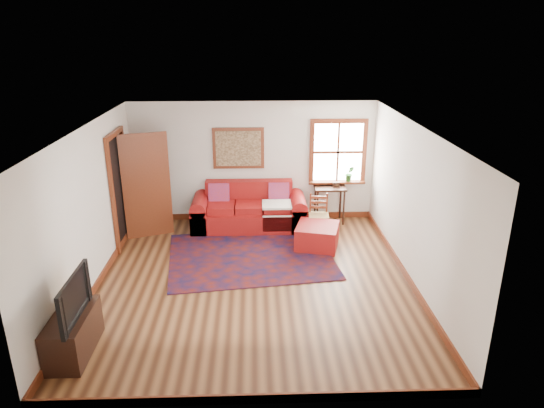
{
  "coord_description": "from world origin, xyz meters",
  "views": [
    {
      "loc": [
        0.03,
        -6.97,
        3.86
      ],
      "look_at": [
        0.31,
        0.6,
        1.1
      ],
      "focal_mm": 32.0,
      "sensor_mm": 36.0,
      "label": 1
    }
  ],
  "objects_px": {
    "red_leather_sofa": "(249,213)",
    "side_table": "(330,192)",
    "media_cabinet": "(73,334)",
    "red_ottoman": "(317,236)",
    "ladder_back_chair": "(319,213)"
  },
  "relations": [
    {
      "from": "side_table",
      "to": "ladder_back_chair",
      "type": "distance_m",
      "value": 0.76
    },
    {
      "from": "red_leather_sofa",
      "to": "side_table",
      "type": "relative_size",
      "value": 2.99
    },
    {
      "from": "side_table",
      "to": "ladder_back_chair",
      "type": "relative_size",
      "value": 0.94
    },
    {
      "from": "ladder_back_chair",
      "to": "media_cabinet",
      "type": "height_order",
      "value": "ladder_back_chair"
    },
    {
      "from": "side_table",
      "to": "media_cabinet",
      "type": "xyz_separation_m",
      "value": [
        -3.84,
        -4.28,
        -0.38
      ]
    },
    {
      "from": "red_ottoman",
      "to": "side_table",
      "type": "xyz_separation_m",
      "value": [
        0.4,
        1.25,
        0.43
      ]
    },
    {
      "from": "red_leather_sofa",
      "to": "side_table",
      "type": "xyz_separation_m",
      "value": [
        1.67,
        0.21,
        0.35
      ]
    },
    {
      "from": "red_ottoman",
      "to": "media_cabinet",
      "type": "xyz_separation_m",
      "value": [
        -3.44,
        -3.03,
        0.06
      ]
    },
    {
      "from": "media_cabinet",
      "to": "red_leather_sofa",
      "type": "bearing_deg",
      "value": 61.89
    },
    {
      "from": "media_cabinet",
      "to": "side_table",
      "type": "bearing_deg",
      "value": 48.05
    },
    {
      "from": "red_leather_sofa",
      "to": "media_cabinet",
      "type": "height_order",
      "value": "red_leather_sofa"
    },
    {
      "from": "red_leather_sofa",
      "to": "media_cabinet",
      "type": "distance_m",
      "value": 4.61
    },
    {
      "from": "red_ottoman",
      "to": "side_table",
      "type": "distance_m",
      "value": 1.39
    },
    {
      "from": "red_leather_sofa",
      "to": "red_ottoman",
      "type": "bearing_deg",
      "value": -39.4
    },
    {
      "from": "red_leather_sofa",
      "to": "side_table",
      "type": "distance_m",
      "value": 1.72
    }
  ]
}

